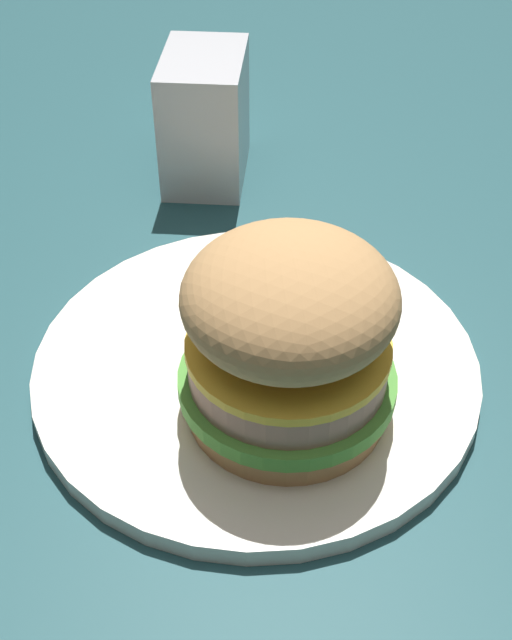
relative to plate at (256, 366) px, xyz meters
The scene contains 6 objects.
ground_plane 0.03m from the plate, 142.55° to the right, with size 1.60×1.60×0.00m, color #1E474C.
plate is the anchor object (origin of this frame).
sandwich 0.07m from the plate, 160.48° to the left, with size 0.12×0.12×0.11m.
fries_pile 0.07m from the plate, 50.11° to the right, with size 0.11×0.11×0.01m.
napkin_dispenser 0.23m from the plate, 33.26° to the right, with size 0.09×0.06×0.10m, color #B7BABF.
salt_shaker 0.35m from the plate, 32.32° to the right, with size 0.03×0.03×0.06m, color white.
Camera 1 is at (-0.23, 0.25, 0.34)m, focal length 46.01 mm.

